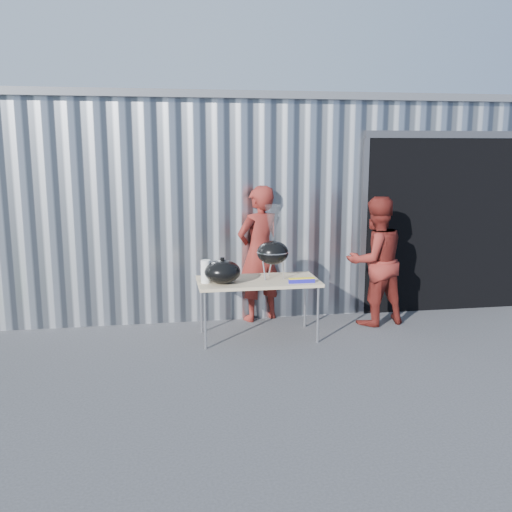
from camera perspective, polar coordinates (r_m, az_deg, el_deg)
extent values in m
plane|color=#3B3B3E|center=(6.43, -2.11, -10.85)|extent=(80.00, 80.00, 0.00)
cube|color=silver|center=(10.77, -1.21, 6.16)|extent=(8.00, 6.00, 3.00)
cube|color=slate|center=(10.76, -1.24, 14.41)|extent=(8.20, 6.20, 0.10)
cube|color=black|center=(9.22, 16.70, 3.36)|extent=(2.40, 1.20, 2.50)
cube|color=#4C4C51|center=(8.64, 18.86, 11.42)|extent=(2.52, 0.08, 0.10)
cube|color=tan|center=(7.10, 0.20, -2.55)|extent=(1.50, 0.75, 0.04)
cylinder|color=silver|center=(6.82, -5.11, -6.44)|extent=(0.03, 0.03, 0.71)
cylinder|color=silver|center=(7.05, 6.20, -5.87)|extent=(0.03, 0.03, 0.71)
cylinder|color=silver|center=(7.42, -5.49, -5.01)|extent=(0.03, 0.03, 0.71)
cylinder|color=silver|center=(7.63, 4.92, -4.55)|extent=(0.03, 0.03, 0.71)
ellipsoid|color=black|center=(7.12, 1.68, 0.35)|extent=(0.40, 0.40, 0.30)
cylinder|color=silver|center=(7.12, 1.68, 0.43)|extent=(0.40, 0.40, 0.02)
cylinder|color=silver|center=(7.11, 1.68, 0.52)|extent=(0.38, 0.38, 0.01)
cylinder|color=silver|center=(7.29, 1.46, -1.07)|extent=(0.02, 0.02, 0.24)
cylinder|color=silver|center=(7.07, 0.82, -1.45)|extent=(0.02, 0.02, 0.24)
cylinder|color=silver|center=(7.12, 2.74, -1.38)|extent=(0.02, 0.02, 0.24)
cylinder|color=#BC5E43|center=(7.09, 0.76, 0.61)|extent=(0.02, 0.14, 0.02)
cylinder|color=#BC5E43|center=(7.10, 1.13, 0.62)|extent=(0.02, 0.14, 0.02)
cylinder|color=#BC5E43|center=(7.11, 1.50, 0.63)|extent=(0.02, 0.14, 0.02)
cylinder|color=#BC5E43|center=(7.12, 1.86, 0.64)|extent=(0.02, 0.14, 0.02)
cylinder|color=#BC5E43|center=(7.12, 2.23, 0.65)|extent=(0.02, 0.14, 0.02)
cylinder|color=#BC5E43|center=(7.13, 2.59, 0.66)|extent=(0.02, 0.14, 0.02)
cone|color=silver|center=(7.07, 1.69, 2.92)|extent=(0.20, 0.20, 0.55)
ellipsoid|color=black|center=(6.91, -3.38, -1.57)|extent=(0.44, 0.44, 0.29)
cylinder|color=black|center=(6.88, -3.39, -0.28)|extent=(0.05, 0.05, 0.03)
cylinder|color=white|center=(6.94, -5.05, -1.56)|extent=(0.12, 0.12, 0.28)
cube|color=white|center=(7.22, -4.39, -1.80)|extent=(0.20, 0.15, 0.10)
cube|color=#1C18A0|center=(6.95, 4.59, -2.50)|extent=(0.32, 0.05, 0.05)
cube|color=yellow|center=(6.95, 4.60, -2.25)|extent=(0.32, 0.05, 0.01)
imported|color=maroon|center=(7.83, 0.34, 0.23)|extent=(0.80, 0.68, 1.87)
imported|color=maroon|center=(7.82, 11.83, -0.50)|extent=(0.97, 0.83, 1.74)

